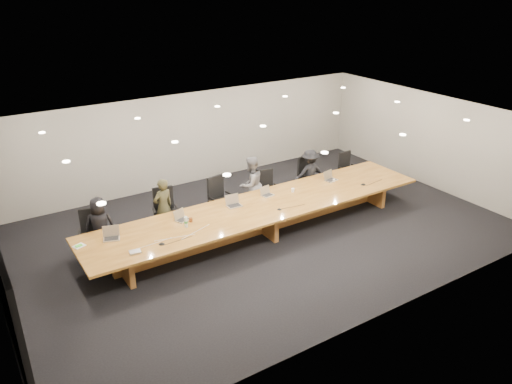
% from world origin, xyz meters
% --- Properties ---
extents(ground, '(12.00, 12.00, 0.00)m').
position_xyz_m(ground, '(0.00, 0.00, 0.00)').
color(ground, black).
rests_on(ground, ground).
extents(back_wall, '(12.00, 0.02, 2.80)m').
position_xyz_m(back_wall, '(0.00, 4.00, 1.40)').
color(back_wall, beige).
rests_on(back_wall, ground).
extents(conference_table, '(9.00, 1.80, 0.75)m').
position_xyz_m(conference_table, '(0.00, 0.00, 0.52)').
color(conference_table, brown).
rests_on(conference_table, ground).
extents(chair_far_left, '(0.72, 0.72, 1.13)m').
position_xyz_m(chair_far_left, '(-3.90, 1.15, 0.56)').
color(chair_far_left, black).
rests_on(chair_far_left, ground).
extents(chair_left, '(0.72, 0.72, 1.20)m').
position_xyz_m(chair_left, '(-2.04, 1.25, 0.60)').
color(chair_left, black).
rests_on(chair_left, ground).
extents(chair_mid_left, '(0.71, 0.71, 1.20)m').
position_xyz_m(chair_mid_left, '(-0.51, 1.17, 0.60)').
color(chair_mid_left, black).
rests_on(chair_mid_left, ground).
extents(chair_mid_right, '(0.62, 0.62, 1.07)m').
position_xyz_m(chair_mid_right, '(0.98, 1.19, 0.53)').
color(chair_mid_right, black).
rests_on(chair_mid_right, ground).
extents(chair_right, '(0.74, 0.74, 1.16)m').
position_xyz_m(chair_right, '(2.46, 1.27, 0.58)').
color(chair_right, black).
rests_on(chair_right, ground).
extents(chair_far_right, '(0.54, 0.54, 1.05)m').
position_xyz_m(chair_far_right, '(3.89, 1.16, 0.53)').
color(chair_far_right, black).
rests_on(chair_far_right, ground).
extents(person_a, '(0.80, 0.66, 1.40)m').
position_xyz_m(person_a, '(-3.68, 1.16, 0.70)').
color(person_a, black).
rests_on(person_a, ground).
extents(person_b, '(0.60, 0.46, 1.48)m').
position_xyz_m(person_b, '(-2.10, 1.24, 0.74)').
color(person_b, '#32301B').
rests_on(person_b, ground).
extents(person_c, '(0.88, 0.75, 1.57)m').
position_xyz_m(person_c, '(0.42, 1.21, 0.78)').
color(person_c, '#5F5F62').
rests_on(person_c, ground).
extents(person_d, '(1.00, 0.69, 1.42)m').
position_xyz_m(person_d, '(2.39, 1.17, 0.71)').
color(person_d, black).
rests_on(person_d, ground).
extents(laptop_a, '(0.41, 0.35, 0.28)m').
position_xyz_m(laptop_a, '(-3.68, 0.32, 0.89)').
color(laptop_a, tan).
rests_on(laptop_a, conference_table).
extents(laptop_b, '(0.38, 0.33, 0.25)m').
position_xyz_m(laptop_b, '(-2.00, 0.32, 0.87)').
color(laptop_b, tan).
rests_on(laptop_b, conference_table).
extents(laptop_c, '(0.37, 0.28, 0.28)m').
position_xyz_m(laptop_c, '(-0.61, 0.33, 0.89)').
color(laptop_c, tan).
rests_on(laptop_c, conference_table).
extents(laptop_d, '(0.33, 0.26, 0.24)m').
position_xyz_m(laptop_d, '(0.43, 0.42, 0.87)').
color(laptop_d, beige).
rests_on(laptop_d, conference_table).
extents(laptop_e, '(0.38, 0.30, 0.27)m').
position_xyz_m(laptop_e, '(2.49, 0.33, 0.88)').
color(laptop_e, tan).
rests_on(laptop_e, conference_table).
extents(water_bottle, '(0.09, 0.09, 0.25)m').
position_xyz_m(water_bottle, '(-2.08, -0.03, 0.87)').
color(water_bottle, silver).
rests_on(water_bottle, conference_table).
extents(amber_mug, '(0.08, 0.08, 0.10)m').
position_xyz_m(amber_mug, '(-1.88, 0.15, 0.80)').
color(amber_mug, brown).
rests_on(amber_mug, conference_table).
extents(paper_cup_near, '(0.11, 0.11, 0.10)m').
position_xyz_m(paper_cup_near, '(1.12, 0.26, 0.80)').
color(paper_cup_near, white).
rests_on(paper_cup_near, conference_table).
extents(paper_cup_far, '(0.09, 0.09, 0.08)m').
position_xyz_m(paper_cup_far, '(2.49, 0.22, 0.79)').
color(paper_cup_far, white).
rests_on(paper_cup_far, conference_table).
extents(notepad, '(0.28, 0.26, 0.01)m').
position_xyz_m(notepad, '(-4.35, 0.39, 0.76)').
color(notepad, white).
rests_on(notepad, conference_table).
extents(lime_gadget, '(0.15, 0.10, 0.02)m').
position_xyz_m(lime_gadget, '(-4.35, 0.37, 0.78)').
color(lime_gadget, green).
rests_on(lime_gadget, notepad).
extents(av_box, '(0.25, 0.20, 0.03)m').
position_xyz_m(av_box, '(-3.45, -0.49, 0.77)').
color(av_box, '#A9A9AE').
rests_on(av_box, conference_table).
extents(mic_left, '(0.14, 0.14, 0.03)m').
position_xyz_m(mic_left, '(-2.85, -0.46, 0.77)').
color(mic_left, black).
rests_on(mic_left, conference_table).
extents(mic_center, '(0.15, 0.15, 0.03)m').
position_xyz_m(mic_center, '(0.21, -0.42, 0.76)').
color(mic_center, black).
rests_on(mic_center, conference_table).
extents(mic_right, '(0.14, 0.14, 0.03)m').
position_xyz_m(mic_right, '(3.02, -0.37, 0.77)').
color(mic_right, black).
rests_on(mic_right, conference_table).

